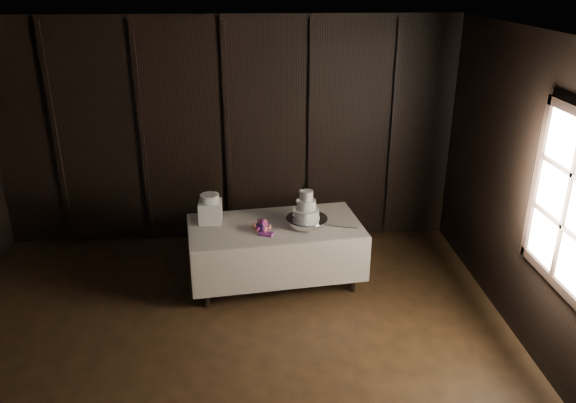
{
  "coord_description": "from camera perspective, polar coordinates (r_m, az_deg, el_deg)",
  "views": [
    {
      "loc": [
        0.36,
        -3.68,
        3.5
      ],
      "look_at": [
        0.72,
        2.2,
        1.05
      ],
      "focal_mm": 35.0,
      "sensor_mm": 36.0,
      "label": 1
    }
  ],
  "objects": [
    {
      "name": "display_table",
      "position": [
        6.65,
        -1.3,
        -5.08
      ],
      "size": [
        2.11,
        1.29,
        0.76
      ],
      "rotation": [
        0.0,
        0.0,
        0.13
      ],
      "color": "beige",
      "rests_on": "ground"
    },
    {
      "name": "wedding_cake",
      "position": [
        6.39,
        1.73,
        -0.66
      ],
      "size": [
        0.32,
        0.28,
        0.34
      ],
      "rotation": [
        0.0,
        0.0,
        -0.19
      ],
      "color": "white",
      "rests_on": "cake_stand"
    },
    {
      "name": "cake_stand",
      "position": [
        6.47,
        1.92,
        -2.05
      ],
      "size": [
        0.58,
        0.58,
        0.09
      ],
      "primitive_type": "cylinder",
      "rotation": [
        0.0,
        0.0,
        -0.24
      ],
      "color": "silver",
      "rests_on": "display_table"
    },
    {
      "name": "bouquet",
      "position": [
        6.34,
        -2.73,
        -2.52
      ],
      "size": [
        0.38,
        0.44,
        0.17
      ],
      "primitive_type": null,
      "rotation": [
        0.0,
        0.0,
        -0.4
      ],
      "color": "#D24E69",
      "rests_on": "display_table"
    },
    {
      "name": "box_pedestal",
      "position": [
        6.59,
        -7.89,
        -1.03
      ],
      "size": [
        0.26,
        0.26,
        0.25
      ],
      "primitive_type": "cube",
      "rotation": [
        0.0,
        0.0,
        -0.01
      ],
      "color": "white",
      "rests_on": "display_table"
    },
    {
      "name": "window",
      "position": [
        5.25,
        26.58,
        0.02
      ],
      "size": [
        0.06,
        1.16,
        1.56
      ],
      "primitive_type": "cube",
      "color": "black",
      "rests_on": "room"
    },
    {
      "name": "room",
      "position": [
        4.2,
        -8.04,
        -6.08
      ],
      "size": [
        6.08,
        7.08,
        3.08
      ],
      "color": "black",
      "rests_on": "ground"
    },
    {
      "name": "small_cake",
      "position": [
        6.53,
        -7.96,
        0.33
      ],
      "size": [
        0.24,
        0.24,
        0.09
      ],
      "primitive_type": "cylinder",
      "rotation": [
        0.0,
        0.0,
        -0.12
      ],
      "color": "white",
      "rests_on": "box_pedestal"
    },
    {
      "name": "cake_knife",
      "position": [
        6.46,
        4.99,
        -2.57
      ],
      "size": [
        0.36,
        0.15,
        0.01
      ],
      "primitive_type": "cube",
      "rotation": [
        0.0,
        0.0,
        -0.34
      ],
      "color": "silver",
      "rests_on": "display_table"
    }
  ]
}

